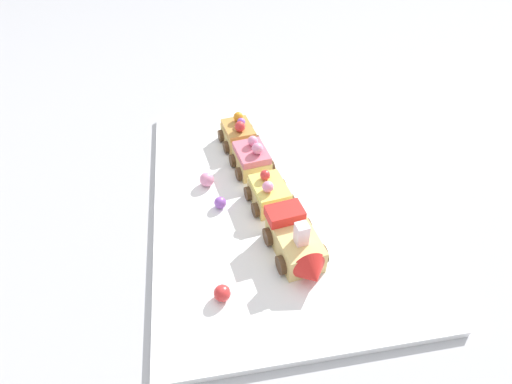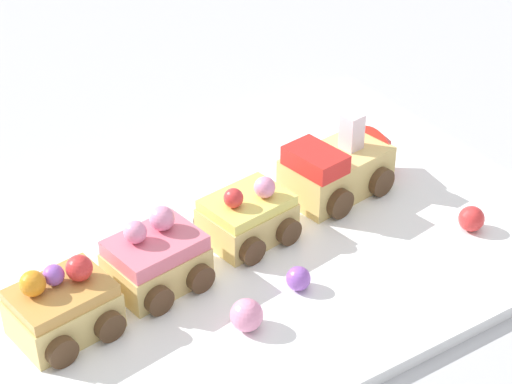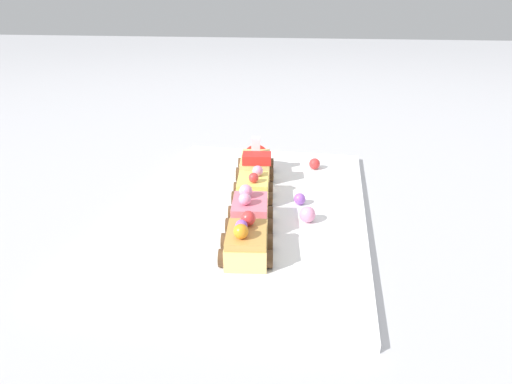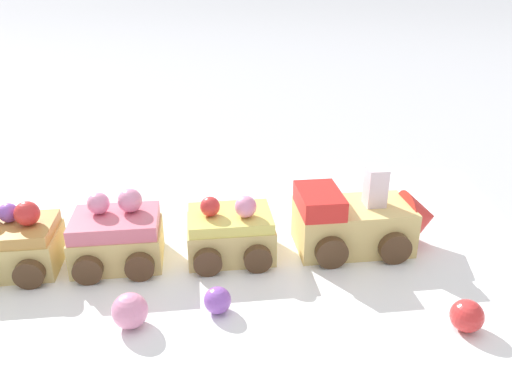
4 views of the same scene
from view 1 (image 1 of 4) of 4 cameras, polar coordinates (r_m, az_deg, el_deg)
ground_plane at (r=0.73m, az=2.22°, el=-1.23°), size 10.00×10.00×0.00m
display_board at (r=0.72m, az=2.24°, el=-0.89°), size 0.61×0.42×0.01m
cake_train_locomotive at (r=0.61m, az=5.96°, el=-7.58°), size 0.14×0.09×0.08m
cake_car_lemon at (r=0.69m, az=1.90°, el=-0.26°), size 0.08×0.08×0.06m
cake_car_strawberry at (r=0.76m, az=-0.59°, el=4.75°), size 0.08×0.08×0.07m
cake_car_caramel at (r=0.83m, az=-2.51°, el=8.27°), size 0.08×0.08×0.06m
gumball_red at (r=0.57m, az=-4.85°, el=-14.19°), size 0.02×0.02×0.02m
gumball_purple at (r=0.69m, az=-5.14°, el=-1.53°), size 0.02×0.02×0.02m
gumball_pink at (r=0.74m, az=-7.05°, el=1.79°), size 0.03×0.03×0.03m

